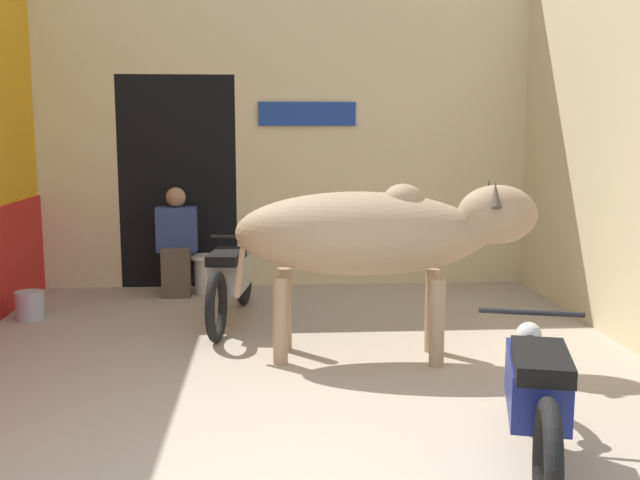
{
  "coord_description": "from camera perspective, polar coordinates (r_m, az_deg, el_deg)",
  "views": [
    {
      "loc": [
        -0.17,
        -3.22,
        1.75
      ],
      "look_at": [
        0.2,
        2.24,
        0.92
      ],
      "focal_mm": 42.0,
      "sensor_mm": 36.0,
      "label": 1
    }
  ],
  "objects": [
    {
      "name": "wall_back_with_doorway",
      "position": [
        8.47,
        -5.7,
        7.37
      ],
      "size": [
        5.33,
        0.93,
        3.65
      ],
      "color": "beige",
      "rests_on": "ground_plane"
    },
    {
      "name": "motorcycle_far",
      "position": [
        6.8,
        -6.77,
        -2.85
      ],
      "size": [
        0.58,
        1.89,
        0.72
      ],
      "color": "black",
      "rests_on": "ground_plane"
    },
    {
      "name": "cow",
      "position": [
        5.6,
        4.35,
        0.49
      ],
      "size": [
        2.29,
        0.87,
        1.38
      ],
      "color": "tan",
      "rests_on": "ground_plane"
    },
    {
      "name": "bucket",
      "position": [
        7.38,
        -21.22,
        -4.66
      ],
      "size": [
        0.26,
        0.26,
        0.26
      ],
      "color": "#A8A8B2",
      "rests_on": "ground_plane"
    },
    {
      "name": "motorcycle_near",
      "position": [
        4.03,
        16.13,
        -11.16
      ],
      "size": [
        0.69,
        1.81,
        0.73
      ],
      "color": "black",
      "rests_on": "ground_plane"
    },
    {
      "name": "plastic_stool",
      "position": [
        8.02,
        -8.79,
        -2.49
      ],
      "size": [
        0.31,
        0.31,
        0.41
      ],
      "color": "beige",
      "rests_on": "ground_plane"
    },
    {
      "name": "shopkeeper_seated",
      "position": [
        7.93,
        -10.88,
        0.04
      ],
      "size": [
        0.41,
        0.33,
        1.13
      ],
      "color": "brown",
      "rests_on": "ground_plane"
    }
  ]
}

